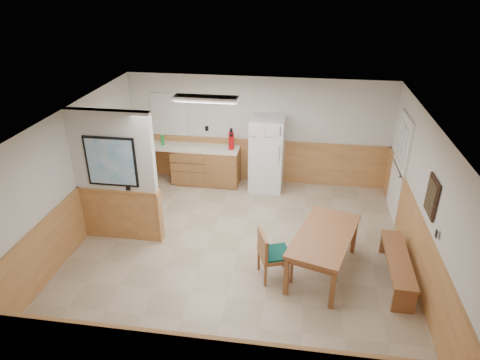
% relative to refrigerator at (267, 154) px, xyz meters
% --- Properties ---
extents(ground, '(6.00, 6.00, 0.00)m').
position_rel_refrigerator_xyz_m(ground, '(-0.25, -2.63, -0.84)').
color(ground, tan).
rests_on(ground, ground).
extents(ceiling, '(6.00, 6.00, 0.02)m').
position_rel_refrigerator_xyz_m(ceiling, '(-0.25, -2.63, 1.66)').
color(ceiling, silver).
rests_on(ceiling, back_wall).
extents(back_wall, '(6.00, 0.02, 2.50)m').
position_rel_refrigerator_xyz_m(back_wall, '(-0.25, 0.37, 0.41)').
color(back_wall, silver).
rests_on(back_wall, ground).
extents(right_wall, '(0.02, 6.00, 2.50)m').
position_rel_refrigerator_xyz_m(right_wall, '(2.75, -2.63, 0.41)').
color(right_wall, silver).
rests_on(right_wall, ground).
extents(left_wall, '(0.02, 6.00, 2.50)m').
position_rel_refrigerator_xyz_m(left_wall, '(-3.25, -2.63, 0.41)').
color(left_wall, silver).
rests_on(left_wall, ground).
extents(wainscot_back, '(6.00, 0.04, 1.00)m').
position_rel_refrigerator_xyz_m(wainscot_back, '(-0.25, 0.35, -0.34)').
color(wainscot_back, tan).
rests_on(wainscot_back, ground).
extents(wainscot_right, '(0.04, 6.00, 1.00)m').
position_rel_refrigerator_xyz_m(wainscot_right, '(2.73, -2.63, -0.34)').
color(wainscot_right, tan).
rests_on(wainscot_right, ground).
extents(wainscot_left, '(0.04, 6.00, 1.00)m').
position_rel_refrigerator_xyz_m(wainscot_left, '(-3.23, -2.63, -0.34)').
color(wainscot_left, tan).
rests_on(wainscot_left, ground).
extents(partition_wall, '(1.50, 0.20, 2.50)m').
position_rel_refrigerator_xyz_m(partition_wall, '(-2.50, -2.43, 0.39)').
color(partition_wall, silver).
rests_on(partition_wall, ground).
extents(kitchen_counter, '(2.20, 0.61, 1.00)m').
position_rel_refrigerator_xyz_m(kitchen_counter, '(-1.46, 0.05, -0.38)').
color(kitchen_counter, olive).
rests_on(kitchen_counter, ground).
extents(exterior_door, '(0.07, 1.02, 2.15)m').
position_rel_refrigerator_xyz_m(exterior_door, '(2.71, -0.73, 0.21)').
color(exterior_door, white).
rests_on(exterior_door, ground).
extents(kitchen_window, '(0.80, 0.04, 1.00)m').
position_rel_refrigerator_xyz_m(kitchen_window, '(-2.35, 0.35, 0.71)').
color(kitchen_window, white).
rests_on(kitchen_window, back_wall).
extents(wall_painting, '(0.04, 0.50, 0.60)m').
position_rel_refrigerator_xyz_m(wall_painting, '(2.71, -2.93, 0.71)').
color(wall_painting, black).
rests_on(wall_painting, right_wall).
extents(fluorescent_fixture, '(1.20, 0.30, 0.09)m').
position_rel_refrigerator_xyz_m(fluorescent_fixture, '(-1.05, -1.33, 1.60)').
color(fluorescent_fixture, white).
rests_on(fluorescent_fixture, ceiling).
extents(refrigerator, '(0.77, 0.73, 1.69)m').
position_rel_refrigerator_xyz_m(refrigerator, '(0.00, 0.00, 0.00)').
color(refrigerator, white).
rests_on(refrigerator, ground).
extents(dining_table, '(1.29, 1.86, 0.75)m').
position_rel_refrigerator_xyz_m(dining_table, '(1.21, -2.95, -0.19)').
color(dining_table, brown).
rests_on(dining_table, ground).
extents(dining_bench, '(0.39, 1.62, 0.45)m').
position_rel_refrigerator_xyz_m(dining_bench, '(2.41, -2.99, -0.50)').
color(dining_bench, brown).
rests_on(dining_bench, ground).
extents(dining_chair, '(0.81, 0.68, 0.85)m').
position_rel_refrigerator_xyz_m(dining_chair, '(0.35, -3.21, -0.35)').
color(dining_chair, brown).
rests_on(dining_chair, ground).
extents(fire_extinguisher, '(0.13, 0.13, 0.50)m').
position_rel_refrigerator_xyz_m(fire_extinguisher, '(-0.82, 0.03, 0.28)').
color(fire_extinguisher, '#B3090E').
rests_on(fire_extinguisher, kitchen_counter).
extents(soap_bottle, '(0.10, 0.10, 0.25)m').
position_rel_refrigerator_xyz_m(soap_bottle, '(-2.45, 0.05, 0.18)').
color(soap_bottle, '#198E32').
rests_on(soap_bottle, kitchen_counter).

